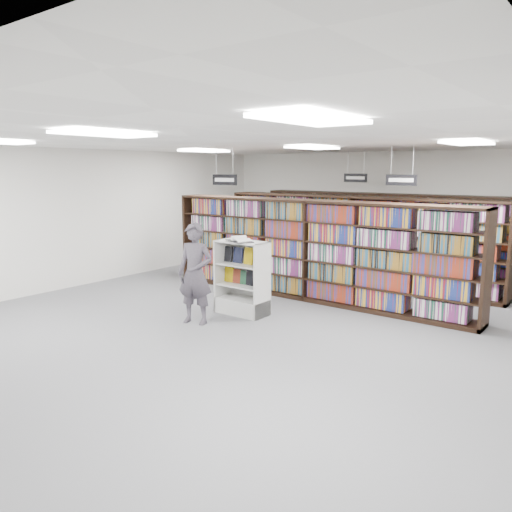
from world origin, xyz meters
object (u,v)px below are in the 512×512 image
Objects in this scene: shopper at (195,274)px; open_book at (239,240)px; endcap_display at (243,289)px; bookshelf_row_near at (311,250)px.

open_book is at bearing 55.37° from shopper.
open_book is (-0.01, -0.10, 0.96)m from endcap_display.
shopper reaches higher than endcap_display.
bookshelf_row_near reaches higher than endcap_display.
endcap_display is at bearing 56.63° from shopper.
endcap_display is 0.97m from open_book.
endcap_display is at bearing -104.67° from bookshelf_row_near.
bookshelf_row_near is 2.80m from shopper.
open_book is 0.35× the size of shopper.
bookshelf_row_near is at bearing 57.73° from shopper.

